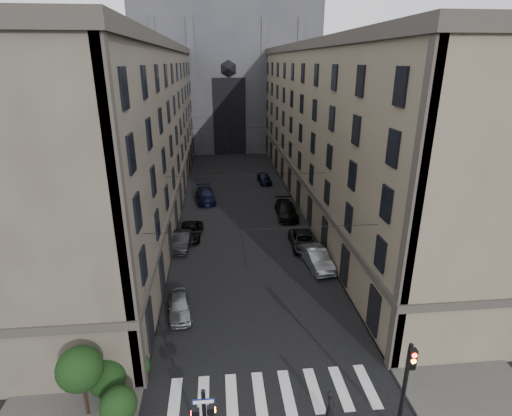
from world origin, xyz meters
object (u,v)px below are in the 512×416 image
object	(u,v)px
car_left_midnear	(182,241)
traffic_light_right	(407,380)
car_left_far	(206,195)
car_right_midfar	(286,210)
gothic_tower	(226,56)
car_left_midfar	(190,232)
pedestrian	(331,406)
car_left_near	(180,306)
car_right_far	(264,178)
car_right_midnear	(303,241)
car_right_near	(317,258)

from	to	relation	value
car_left_midnear	traffic_light_right	bearing A→B (deg)	-57.50
car_left_far	traffic_light_right	bearing A→B (deg)	-80.96
traffic_light_right	car_right_midfar	size ratio (longest dim) A/B	0.92
gothic_tower	car_left_midfar	bearing A→B (deg)	-96.42
car_right_midfar	pedestrian	size ratio (longest dim) A/B	3.09
car_left_near	car_right_midfar	world-z (taller)	car_right_midfar
car_left_midnear	car_right_far	size ratio (longest dim) A/B	1.07
car_left_far	car_right_midnear	distance (m)	17.27
gothic_tower	car_left_midfar	xyz separation A→B (m)	(-5.53, -49.19, -17.12)
car_right_midnear	car_left_midfar	bearing A→B (deg)	165.12
gothic_tower	car_right_midfar	size ratio (longest dim) A/B	10.28
car_right_midfar	car_left_far	bearing A→B (deg)	147.83
gothic_tower	car_left_midnear	bearing A→B (deg)	-96.88
car_left_midnear	car_right_near	bearing A→B (deg)	-18.72
car_left_far	car_right_far	bearing A→B (deg)	34.89
car_left_midfar	car_left_far	bearing A→B (deg)	87.92
car_left_near	pedestrian	bearing A→B (deg)	-57.12
car_left_near	car_right_near	size ratio (longest dim) A/B	0.82
car_left_far	car_right_midfar	size ratio (longest dim) A/B	0.98
traffic_light_right	car_right_midnear	world-z (taller)	traffic_light_right
car_left_far	pedestrian	size ratio (longest dim) A/B	3.03
car_left_midfar	car_right_midfar	size ratio (longest dim) A/B	0.86
car_left_midfar	car_right_far	distance (m)	20.94
car_right_near	traffic_light_right	bearing A→B (deg)	-97.11
car_left_midnear	car_left_midfar	distance (m)	2.29
traffic_light_right	car_left_midnear	world-z (taller)	traffic_light_right
car_left_midnear	car_right_midnear	xyz separation A→B (m)	(11.53, -1.10, -0.05)
car_left_near	car_right_far	size ratio (longest dim) A/B	0.95
car_right_midnear	car_left_near	bearing A→B (deg)	-136.27
car_right_far	car_right_near	bearing A→B (deg)	-90.85
car_left_near	car_right_midfar	xyz separation A→B (m)	(10.66, 17.88, 0.13)
traffic_light_right	car_right_far	xyz separation A→B (m)	(-1.40, 42.39, -2.57)
car_left_near	car_right_midnear	distance (m)	14.60
car_left_midfar	car_right_far	size ratio (longest dim) A/B	1.15
gothic_tower	car_left_far	xyz separation A→B (m)	(-4.20, -38.08, -17.00)
car_right_far	car_left_near	bearing A→B (deg)	-111.37
traffic_light_right	car_right_midfar	distance (m)	28.82
car_left_midnear	car_left_midfar	world-z (taller)	car_left_midnear
car_left_midnear	car_right_midfar	bearing A→B (deg)	35.86
car_right_midnear	car_left_midnear	bearing A→B (deg)	176.51
car_right_midfar	car_right_far	world-z (taller)	car_right_midfar
gothic_tower	car_left_near	bearing A→B (deg)	-95.11
car_left_midnear	car_left_far	xyz separation A→B (m)	(2.00, 13.30, 0.06)
car_left_near	pedestrian	distance (m)	12.68
gothic_tower	car_right_midnear	bearing A→B (deg)	-84.20
car_left_near	car_left_midfar	world-z (taller)	car_left_near
car_right_midnear	car_right_far	distance (m)	21.86
car_left_near	car_right_midnear	world-z (taller)	car_right_midnear
gothic_tower	car_left_near	distance (m)	64.75
car_right_midfar	pedestrian	distance (m)	27.75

